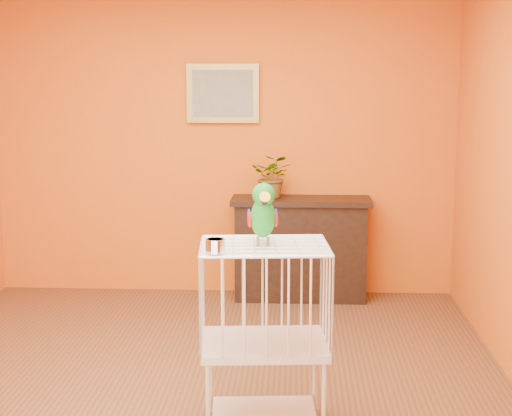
{
  "coord_description": "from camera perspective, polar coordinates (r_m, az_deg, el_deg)",
  "views": [
    {
      "loc": [
        0.64,
        -4.52,
        1.91
      ],
      "look_at": [
        0.43,
        -0.49,
        1.22
      ],
      "focal_mm": 55.0,
      "sensor_mm": 36.0,
      "label": 1
    }
  ],
  "objects": [
    {
      "name": "ground",
      "position": [
        4.95,
        -4.76,
        -13.04
      ],
      "size": [
        4.5,
        4.5,
        0.0
      ],
      "primitive_type": "plane",
      "color": "brown",
      "rests_on": "ground"
    },
    {
      "name": "room_shell",
      "position": [
        4.58,
        -5.04,
        5.58
      ],
      "size": [
        4.5,
        4.5,
        4.5
      ],
      "color": "orange",
      "rests_on": "ground"
    },
    {
      "name": "console_cabinet",
      "position": [
        6.73,
        3.24,
        -2.96
      ],
      "size": [
        1.18,
        0.42,
        0.88
      ],
      "color": "black",
      "rests_on": "ground"
    },
    {
      "name": "potted_plant",
      "position": [
        6.61,
        1.21,
        1.95
      ],
      "size": [
        0.4,
        0.43,
        0.29
      ],
      "primitive_type": "imported",
      "rotation": [
        0.0,
        0.0,
        -0.21
      ],
      "color": "#26722D",
      "rests_on": "console_cabinet"
    },
    {
      "name": "framed_picture",
      "position": [
        6.77,
        -2.44,
        8.33
      ],
      "size": [
        0.62,
        0.04,
        0.5
      ],
      "color": "#A58B3A",
      "rests_on": "room_shell"
    },
    {
      "name": "birdcage",
      "position": [
        4.25,
        0.61,
        -9.2
      ],
      "size": [
        0.7,
        0.56,
        1.02
      ],
      "rotation": [
        0.0,
        0.0,
        0.08
      ],
      "color": "silver",
      "rests_on": "ground"
    },
    {
      "name": "feed_cup",
      "position": [
        3.92,
        -2.98,
        -2.76
      ],
      "size": [
        0.1,
        0.1,
        0.07
      ],
      "primitive_type": "cylinder",
      "color": "silver",
      "rests_on": "birdcage"
    },
    {
      "name": "parrot",
      "position": [
        4.07,
        0.51,
        -0.39
      ],
      "size": [
        0.17,
        0.3,
        0.34
      ],
      "rotation": [
        0.0,
        0.0,
        0.13
      ],
      "color": "#59544C",
      "rests_on": "birdcage"
    }
  ]
}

